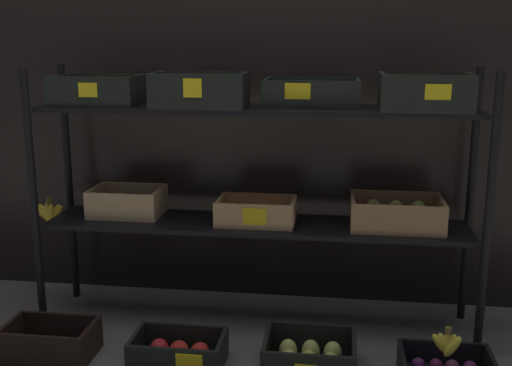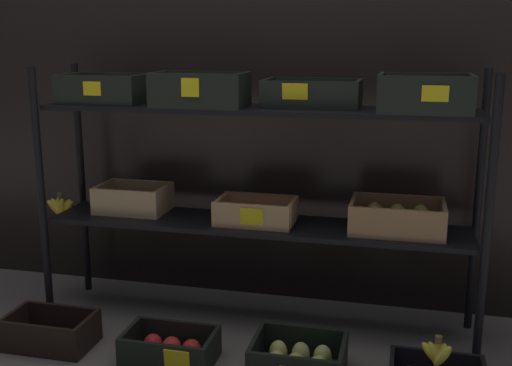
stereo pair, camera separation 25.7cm
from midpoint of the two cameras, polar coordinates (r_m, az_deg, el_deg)
name	(u,v)px [view 1 (the left image)]	position (r m, az deg, el deg)	size (l,w,h in m)	color
ground_plane	(256,322)	(2.78, -2.71, -12.64)	(10.00, 10.00, 0.00)	#605B56
storefront_wall	(267,57)	(2.87, -1.61, 11.40)	(4.18, 0.12, 2.24)	black
display_rack	(257,156)	(2.55, -2.83, 2.43)	(1.91, 0.37, 1.09)	black
crate_ground_plum	(51,344)	(2.66, -20.96, -13.63)	(0.34, 0.21, 0.13)	black
crate_ground_apple_red	(178,354)	(2.47, -10.20, -15.14)	(0.35, 0.22, 0.12)	black
crate_ground_pear	(310,358)	(2.39, 1.74, -15.74)	(0.34, 0.26, 0.13)	black
banana_bunch_loose	(447,345)	(2.33, 13.95, -14.18)	(0.12, 0.04, 0.12)	brown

